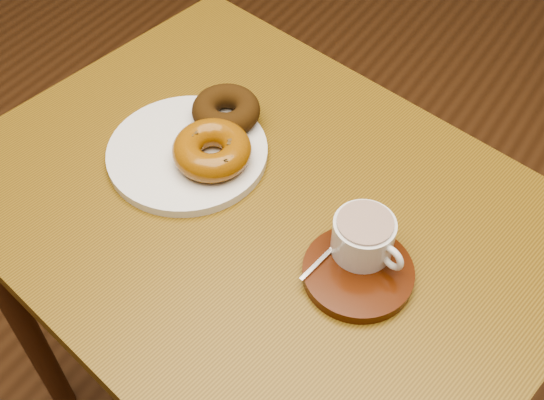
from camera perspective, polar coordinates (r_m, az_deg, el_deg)
The scene contains 7 objects.
cafe_table at distance 1.05m, azimuth -0.91°, elevation -4.69°, with size 0.93×0.76×0.79m.
donut_plate at distance 1.02m, azimuth -7.09°, elevation 3.96°, with size 0.24×0.24×0.01m, color silver.
donut_cinnamon at distance 1.04m, azimuth -3.87°, elevation 7.52°, with size 0.10×0.10×0.04m, color #38210B.
donut_caramel at distance 0.98m, azimuth -5.05°, elevation 4.20°, with size 0.12×0.12×0.04m.
saucer at distance 0.88m, azimuth 7.20°, elevation -6.05°, with size 0.14×0.14×0.02m, color #3D1808.
coffee_cup at distance 0.87m, azimuth 7.71°, elevation -3.04°, with size 0.10×0.08×0.06m.
teaspoon at distance 0.89m, azimuth 5.33°, elevation -3.80°, with size 0.02×0.09×0.01m.
Camera 1 is at (0.40, -0.33, 1.52)m, focal length 45.00 mm.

